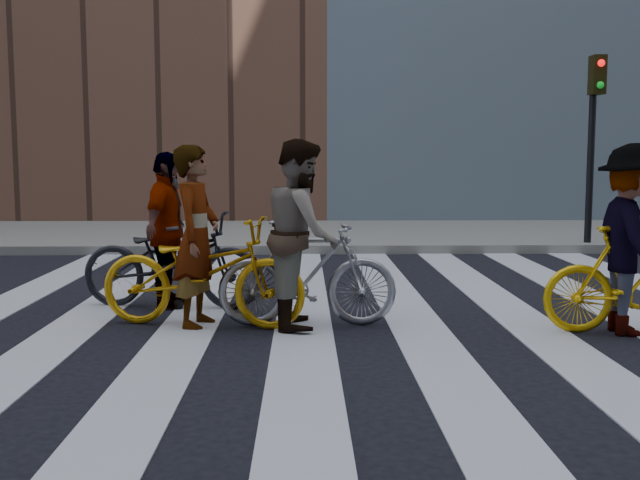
{
  "coord_description": "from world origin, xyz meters",
  "views": [
    {
      "loc": [
        -0.55,
        -7.44,
        1.63
      ],
      "look_at": [
        -0.38,
        0.3,
        0.77
      ],
      "focal_mm": 42.0,
      "sensor_mm": 36.0,
      "label": 1
    }
  ],
  "objects_px": {
    "traffic_signal": "(594,119)",
    "rider_rear": "(167,230)",
    "rider_right": "(631,240)",
    "rider_left": "(196,237)",
    "bike_silver_mid": "(307,273)",
    "bike_yellow_right": "(635,280)",
    "bike_dark_rear": "(172,260)",
    "rider_mid": "(302,234)",
    "bike_yellow_left": "(202,272)"
  },
  "relations": [
    {
      "from": "bike_silver_mid",
      "to": "bike_yellow_right",
      "type": "distance_m",
      "value": 3.04
    },
    {
      "from": "bike_silver_mid",
      "to": "bike_dark_rear",
      "type": "distance_m",
      "value": 1.73
    },
    {
      "from": "bike_dark_rear",
      "to": "rider_rear",
      "type": "distance_m",
      "value": 0.33
    },
    {
      "from": "traffic_signal",
      "to": "rider_mid",
      "type": "xyz_separation_m",
      "value": [
        -4.96,
        -5.65,
        -1.38
      ]
    },
    {
      "from": "rider_right",
      "to": "rider_rear",
      "type": "xyz_separation_m",
      "value": [
        -4.47,
        1.31,
        -0.03
      ]
    },
    {
      "from": "bike_dark_rear",
      "to": "rider_right",
      "type": "distance_m",
      "value": 4.63
    },
    {
      "from": "traffic_signal",
      "to": "rider_left",
      "type": "distance_m",
      "value": 8.33
    },
    {
      "from": "bike_yellow_right",
      "to": "bike_dark_rear",
      "type": "xyz_separation_m",
      "value": [
        -4.47,
        1.31,
        0.02
      ]
    },
    {
      "from": "rider_mid",
      "to": "bike_silver_mid",
      "type": "bearing_deg",
      "value": -90.49
    },
    {
      "from": "bike_silver_mid",
      "to": "bike_yellow_right",
      "type": "height_order",
      "value": "bike_silver_mid"
    },
    {
      "from": "bike_yellow_right",
      "to": "rider_mid",
      "type": "distance_m",
      "value": 3.11
    },
    {
      "from": "rider_right",
      "to": "rider_left",
      "type": "bearing_deg",
      "value": 87.9
    },
    {
      "from": "traffic_signal",
      "to": "rider_rear",
      "type": "distance_m",
      "value": 8.1
    },
    {
      "from": "bike_silver_mid",
      "to": "rider_left",
      "type": "height_order",
      "value": "rider_left"
    },
    {
      "from": "traffic_signal",
      "to": "bike_dark_rear",
      "type": "distance_m",
      "value": 8.12
    },
    {
      "from": "bike_dark_rear",
      "to": "rider_right",
      "type": "height_order",
      "value": "rider_right"
    },
    {
      "from": "traffic_signal",
      "to": "bike_yellow_right",
      "type": "bearing_deg",
      "value": -107.48
    },
    {
      "from": "bike_silver_mid",
      "to": "rider_left",
      "type": "distance_m",
      "value": 1.12
    },
    {
      "from": "rider_mid",
      "to": "rider_right",
      "type": "xyz_separation_m",
      "value": [
        3.01,
        -0.38,
        -0.02
      ]
    },
    {
      "from": "rider_right",
      "to": "rider_rear",
      "type": "bearing_deg",
      "value": 77.19
    },
    {
      "from": "rider_mid",
      "to": "rider_rear",
      "type": "bearing_deg",
      "value": 56.97
    },
    {
      "from": "traffic_signal",
      "to": "rider_right",
      "type": "height_order",
      "value": "traffic_signal"
    },
    {
      "from": "rider_left",
      "to": "rider_right",
      "type": "relative_size",
      "value": 0.99
    },
    {
      "from": "bike_yellow_right",
      "to": "rider_right",
      "type": "height_order",
      "value": "rider_right"
    },
    {
      "from": "bike_silver_mid",
      "to": "rider_left",
      "type": "xyz_separation_m",
      "value": [
        -1.06,
        0.02,
        0.36
      ]
    },
    {
      "from": "rider_mid",
      "to": "bike_yellow_left",
      "type": "bearing_deg",
      "value": 88.49
    },
    {
      "from": "bike_silver_mid",
      "to": "rider_mid",
      "type": "distance_m",
      "value": 0.39
    },
    {
      "from": "rider_left",
      "to": "rider_right",
      "type": "bearing_deg",
      "value": -84.03
    },
    {
      "from": "traffic_signal",
      "to": "rider_left",
      "type": "xyz_separation_m",
      "value": [
        -5.97,
        -5.63,
        -1.41
      ]
    },
    {
      "from": "rider_left",
      "to": "rider_mid",
      "type": "height_order",
      "value": "rider_mid"
    },
    {
      "from": "bike_yellow_left",
      "to": "bike_dark_rear",
      "type": "xyz_separation_m",
      "value": [
        -0.45,
        0.91,
        -0.01
      ]
    },
    {
      "from": "traffic_signal",
      "to": "bike_yellow_right",
      "type": "distance_m",
      "value": 6.57
    },
    {
      "from": "bike_silver_mid",
      "to": "rider_right",
      "type": "relative_size",
      "value": 0.98
    },
    {
      "from": "rider_right",
      "to": "rider_rear",
      "type": "distance_m",
      "value": 4.66
    },
    {
      "from": "bike_dark_rear",
      "to": "bike_yellow_left",
      "type": "bearing_deg",
      "value": -144.95
    },
    {
      "from": "bike_yellow_left",
      "to": "rider_rear",
      "type": "xyz_separation_m",
      "value": [
        -0.5,
        0.91,
        0.31
      ]
    },
    {
      "from": "bike_silver_mid",
      "to": "rider_mid",
      "type": "height_order",
      "value": "rider_mid"
    },
    {
      "from": "rider_rear",
      "to": "rider_right",
      "type": "bearing_deg",
      "value": -97.52
    },
    {
      "from": "rider_right",
      "to": "bike_yellow_left",
      "type": "bearing_deg",
      "value": 87.83
    },
    {
      "from": "bike_yellow_right",
      "to": "bike_silver_mid",
      "type": "bearing_deg",
      "value": 86.36
    },
    {
      "from": "rider_left",
      "to": "rider_rear",
      "type": "bearing_deg",
      "value": 37.83
    },
    {
      "from": "bike_dark_rear",
      "to": "rider_rear",
      "type": "bearing_deg",
      "value": 98.78
    },
    {
      "from": "bike_yellow_left",
      "to": "bike_dark_rear",
      "type": "bearing_deg",
      "value": 37.83
    },
    {
      "from": "bike_yellow_left",
      "to": "rider_rear",
      "type": "distance_m",
      "value": 1.09
    },
    {
      "from": "bike_yellow_left",
      "to": "bike_yellow_right",
      "type": "relative_size",
      "value": 1.21
    },
    {
      "from": "bike_dark_rear",
      "to": "rider_mid",
      "type": "height_order",
      "value": "rider_mid"
    },
    {
      "from": "bike_yellow_left",
      "to": "rider_rear",
      "type": "relative_size",
      "value": 1.2
    },
    {
      "from": "traffic_signal",
      "to": "bike_silver_mid",
      "type": "bearing_deg",
      "value": -131.0
    },
    {
      "from": "bike_dark_rear",
      "to": "rider_left",
      "type": "bearing_deg",
      "value": -147.53
    },
    {
      "from": "bike_yellow_left",
      "to": "rider_left",
      "type": "relative_size",
      "value": 1.16
    }
  ]
}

